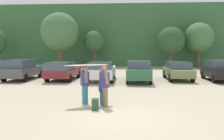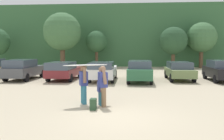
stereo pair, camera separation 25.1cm
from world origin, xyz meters
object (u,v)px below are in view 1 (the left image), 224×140
Objects in this scene: parked_car_forest_green at (139,70)px; backpack_dropped at (95,104)px; parked_car_olive_green at (178,70)px; parked_car_black at (219,70)px; parked_car_dark_gray at (22,69)px; person_companion at (104,84)px; parked_car_white at (102,71)px; surfboard_white at (87,65)px; person_child at (102,89)px; parked_car_maroon at (63,70)px; person_adult at (85,82)px.

parked_car_forest_green is 8.85m from backpack_dropped.
parked_car_olive_green is 3.06m from parked_car_black.
person_companion reaches higher than parked_car_dark_gray.
parked_car_olive_green is (5.86, 0.94, -0.02)m from parked_car_white.
surfboard_white is (6.51, -7.89, 0.88)m from parked_car_dark_gray.
parked_car_forest_green is 8.01m from person_child.
parked_car_maroon is at bearing -88.16° from person_child.
parked_car_forest_green is 7.93m from surfboard_white.
person_adult is 0.87m from person_child.
parked_car_olive_green is 10.32m from surfboard_white.
parked_car_black is 11.74m from person_child.
parked_car_maroon is 3.64× the size of person_child.
surfboard_white reaches higher than person_adult.
parked_car_white is (3.11, -0.30, 0.01)m from parked_car_maroon.
backpack_dropped is (-8.23, -9.36, -0.60)m from parked_car_black.
parked_car_olive_green is 8.89× the size of backpack_dropped.
parked_car_dark_gray is 3.64× the size of person_child.
parked_car_dark_gray is 1.00× the size of parked_car_maroon.
person_child is 2.73× the size of backpack_dropped.
surfboard_white reaches higher than person_companion.
parked_car_forest_green is 10.53× the size of backpack_dropped.
person_adult is (-5.78, -8.63, 0.19)m from parked_car_olive_green.
parked_car_maroon is 8.60m from surfboard_white.
parked_car_olive_green is at bearing 84.37° from parked_car_black.
surfboard_white is at bearing -179.30° from parked_car_white.
person_companion reaches higher than backpack_dropped.
parked_car_white is 2.78m from parked_car_forest_green.
parked_car_black is (8.90, 0.61, 0.03)m from parked_car_white.
person_adult reaches higher than parked_car_black.
person_child is 0.71× the size of person_companion.
parked_car_dark_gray is 10.95m from person_child.
parked_car_forest_green reaches higher than parked_car_maroon.
person_child is at bearing -153.06° from parked_car_maroon.
backpack_dropped is at bearing 139.20° from parked_car_black.
person_companion reaches higher than parked_car_white.
parked_car_white is 7.99m from person_child.
parked_car_olive_green is at bearing -146.78° from surfboard_white.
parked_car_maroon is (3.25, 0.02, -0.06)m from parked_car_dark_gray.
parked_car_black is (3.04, -0.33, 0.05)m from parked_car_olive_green.
parked_car_black reaches higher than parked_car_forest_green.
parked_car_dark_gray reaches higher than parked_car_maroon.
parked_car_black is at bearing -87.46° from parked_car_dark_gray.
parked_car_olive_green is 2.31× the size of person_companion.
parked_car_dark_gray is at bearing 91.46° from parked_car_maroon.
person_companion is at bearing 138.44° from parked_car_black.
person_companion reaches higher than parked_car_maroon.
backpack_dropped is at bearing -156.11° from parked_car_maroon.
parked_car_maroon is 9.15m from person_child.
person_adult reaches higher than parked_car_dark_gray.
person_companion is at bearing 123.71° from surfboard_white.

